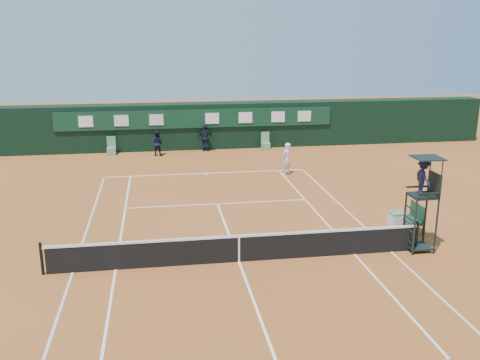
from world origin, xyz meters
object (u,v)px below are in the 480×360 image
Objects in this scene: umpire_chair at (424,184)px; cooler at (397,220)px; player_bench at (414,216)px; tennis_net at (239,248)px; player at (287,159)px.

cooler is (0.24, 2.27, -2.13)m from umpire_chair.
cooler is (-0.50, 0.43, -0.27)m from player_bench.
player is (4.34, 11.02, 0.37)m from tennis_net.
player_bench is 0.68× the size of player.
tennis_net is at bearing -179.87° from umpire_chair.
player is (-2.89, 9.16, 0.28)m from player_bench.
umpire_chair is 2.85× the size of player_bench.
player reaches higher than tennis_net.
player_bench is 0.71m from cooler.
player_bench is at bearing 68.91° from player.
player_bench is 1.86× the size of cooler.
tennis_net reaches higher than cooler.
umpire_chair is at bearing 0.13° from tennis_net.
tennis_net is 7.11m from cooler.
umpire_chair is 1.95× the size of player.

